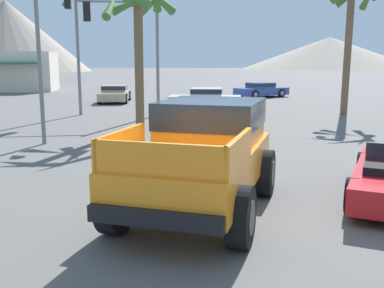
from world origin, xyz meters
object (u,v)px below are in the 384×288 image
Objects in this scene: traffic_light_crosswalk at (74,28)px; palm_tree_short at (138,19)px; traffic_light_main at (127,34)px; parked_car_white at (205,98)px; parked_car_tan at (115,93)px; palm_tree_leaning at (352,13)px; orange_pickup_truck at (204,149)px; parked_car_blue at (261,90)px.

traffic_light_crosswalk is 1.07× the size of palm_tree_short.
parked_car_white is at bearing -145.12° from traffic_light_main.
parked_car_tan is 0.66× the size of palm_tree_leaning.
orange_pickup_truck is at bearing 15.46° from traffic_light_crosswalk.
parked_car_blue is 11.31m from parked_car_tan.
traffic_light_main is 4.60m from palm_tree_short.
parked_car_white is at bearing 62.27° from palm_tree_short.
parked_car_white is 0.67× the size of palm_tree_leaning.
traffic_light_crosswalk reaches higher than traffic_light_main.
parked_car_blue is 17.16m from traffic_light_crosswalk.
parked_car_blue is 0.77× the size of traffic_light_main.
parked_car_white is 6.47m from traffic_light_main.
palm_tree_short is at bearing -55.28° from parked_car_blue.
orange_pickup_truck is 15.24m from traffic_light_main.
parked_car_blue is at bearing 95.52° from orange_pickup_truck.
parked_car_blue is 12.56m from palm_tree_leaning.
parked_car_tan is 0.76× the size of traffic_light_main.
parked_car_white is at bearing 143.61° from parked_car_tan.
traffic_light_main is at bearing 119.74° from orange_pickup_truck.
parked_car_tan is at bearing 169.72° from traffic_light_crosswalk.
parked_car_tan is 13.09m from palm_tree_short.
palm_tree_short is (2.95, -3.93, 0.14)m from traffic_light_crosswalk.
parked_car_tan is 8.67m from traffic_light_main.
traffic_light_crosswalk reaches higher than parked_car_white.
orange_pickup_truck is 0.89× the size of palm_tree_short.
parked_car_tan is 0.98× the size of parked_car_white.
orange_pickup_truck reaches higher than parked_car_white.
orange_pickup_truck is 18.26m from parked_car_white.
orange_pickup_truck is 0.88× the size of traffic_light_main.
parked_car_blue is at bearing -162.05° from parked_car_tan.
orange_pickup_truck is 26.76m from parked_car_blue.
parked_car_white is (3.05, 18.00, -0.53)m from orange_pickup_truck.
traffic_light_main is at bearing -66.52° from parked_car_blue.
parked_car_blue is 0.77× the size of palm_tree_short.
palm_tree_leaning is at bearing -17.38° from parked_car_blue.
parked_car_tan is (-11.01, -2.58, 0.01)m from parked_car_blue.
palm_tree_leaning reaches higher than orange_pickup_truck.
parked_car_blue is 14.91m from traffic_light_main.
parked_car_blue is 18.24m from palm_tree_short.
palm_tree_short is at bearing 165.24° from parked_car_white.
parked_car_white is 9.12m from palm_tree_leaning.
parked_car_tan is 7.23m from parked_car_white.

